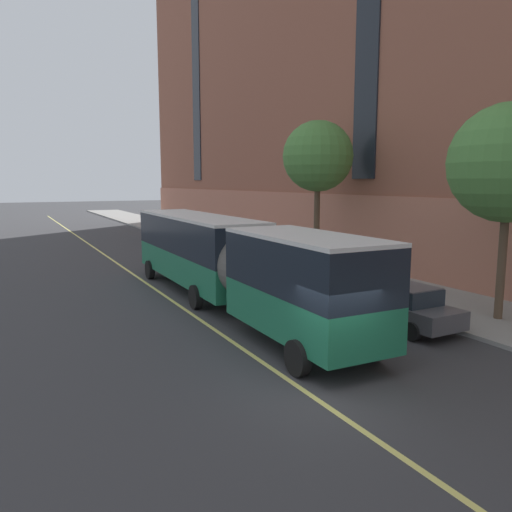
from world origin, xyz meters
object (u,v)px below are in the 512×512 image
Objects in this scene: fire_hydrant at (282,264)px; street_tree_mid_block at (509,164)px; street_tree_far_uptown at (318,157)px; parked_car_white_4 at (281,269)px; parked_car_darkgray_5 at (404,306)px; city_bus at (226,257)px; parked_car_black_0 at (162,232)px; parked_car_red_3 at (188,240)px.

street_tree_mid_block is at bearing -80.95° from fire_hydrant.
parked_car_white_4 is at bearing -148.96° from street_tree_far_uptown.
parked_car_white_4 is 1.07× the size of parked_car_darkgray_5.
city_bus is 10.64m from street_tree_far_uptown.
city_bus is 8.57m from fire_hydrant.
street_tree_mid_block reaches higher than city_bus.
parked_car_white_4 is at bearing 35.00° from city_bus.
street_tree_mid_block reaches higher than parked_car_black_0.
parked_car_white_4 is 0.59× the size of street_tree_mid_block.
street_tree_mid_block is 13.83m from fire_hydrant.
city_bus is at bearing -100.40° from parked_car_black_0.
parked_car_darkgray_5 is (4.44, -5.68, -1.32)m from city_bus.
parked_car_darkgray_5 is at bearing -90.09° from parked_car_red_3.
city_bus is 2.35× the size of street_tree_mid_block.
parked_car_red_3 is at bearing 98.47° from street_tree_mid_block.
city_bus is 7.32m from parked_car_darkgray_5.
fire_hydrant is (-2.01, 0.55, -6.09)m from street_tree_far_uptown.
city_bus is 3.97× the size of parked_car_white_4.
street_tree_far_uptown is at bearing -15.36° from fire_hydrant.
parked_car_red_3 is 23.04m from parked_car_darkgray_5.
city_bus is 17.98m from parked_car_red_3.
street_tree_mid_block is at bearing -83.23° from parked_car_black_0.
parked_car_red_3 is 0.54× the size of street_tree_far_uptown.
parked_car_darkgray_5 is at bearing 163.35° from street_tree_mid_block.
parked_car_white_4 is 3.21m from fire_hydrant.
parked_car_white_4 is 6.44× the size of fire_hydrant.
parked_car_white_4 is at bearing -89.98° from parked_car_black_0.
street_tree_far_uptown is (3.66, -18.75, 5.80)m from parked_car_black_0.
parked_car_darkgray_5 is at bearing -108.31° from street_tree_far_uptown.
city_bus reaches higher than parked_car_red_3.
city_bus is 25.54× the size of fire_hydrant.
city_bus is 11.17m from street_tree_mid_block.
parked_car_black_0 is 31.42m from street_tree_mid_block.
parked_car_black_0 is 29.72m from parked_car_darkgray_5.
parked_car_darkgray_5 is 12.93m from street_tree_far_uptown.
parked_car_white_4 is 11.66m from street_tree_mid_block.
street_tree_mid_block is at bearing -16.65° from parked_car_darkgray_5.
city_bus is at bearing -136.06° from fire_hydrant.
parked_car_black_0 is at bearing 96.77° from street_tree_mid_block.
parked_car_white_4 reaches higher than fire_hydrant.
street_tree_mid_block is at bearing -81.53° from parked_car_red_3.
parked_car_white_4 is 8.77m from parked_car_darkgray_5.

